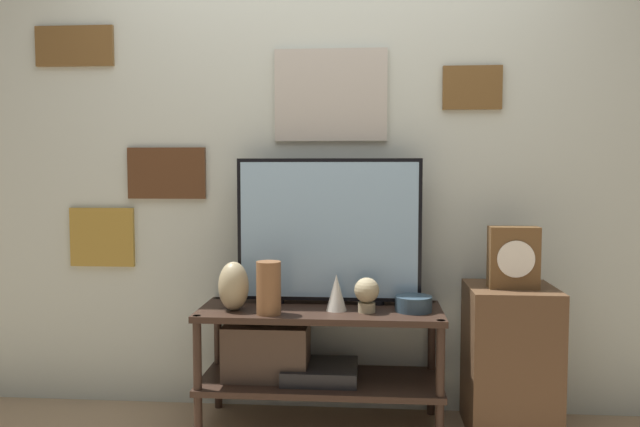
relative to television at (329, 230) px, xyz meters
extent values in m
cube|color=beige|center=(-0.03, 0.18, 0.40)|extent=(6.40, 0.06, 2.70)
cube|color=#B2ADA3|center=(0.00, 0.13, 0.68)|extent=(0.57, 0.02, 0.46)
cube|color=#B2BCC6|center=(0.00, 0.13, 0.68)|extent=(0.54, 0.01, 0.43)
cube|color=brown|center=(0.71, 0.13, 0.71)|extent=(0.29, 0.02, 0.22)
cube|color=white|center=(0.71, 0.13, 0.71)|extent=(0.26, 0.01, 0.18)
cube|color=brown|center=(-1.34, 0.13, 0.94)|extent=(0.42, 0.02, 0.21)
cube|color=white|center=(-1.34, 0.13, 0.94)|extent=(0.38, 0.01, 0.17)
cube|color=#4C2D19|center=(-0.86, 0.13, 0.28)|extent=(0.41, 0.02, 0.27)
cube|color=#2D2D33|center=(-0.86, 0.13, 0.28)|extent=(0.38, 0.01, 0.23)
cube|color=olive|center=(-1.22, 0.13, -0.06)|extent=(0.35, 0.02, 0.31)
cube|color=white|center=(-1.22, 0.13, -0.06)|extent=(0.31, 0.01, 0.28)
cube|color=black|center=(-0.03, -0.10, -0.39)|extent=(1.17, 0.45, 0.03)
cube|color=black|center=(-0.03, -0.10, -0.73)|extent=(1.17, 0.45, 0.03)
cylinder|color=black|center=(-0.59, -0.29, -0.66)|extent=(0.04, 0.04, 0.58)
cylinder|color=black|center=(0.52, -0.29, -0.66)|extent=(0.04, 0.04, 0.58)
cylinder|color=black|center=(-0.59, 0.10, -0.66)|extent=(0.04, 0.04, 0.58)
cylinder|color=black|center=(0.52, 0.10, -0.66)|extent=(0.04, 0.04, 0.58)
cube|color=black|center=(-0.03, -0.10, -0.68)|extent=(0.36, 0.32, 0.07)
cube|color=#47382D|center=(-0.30, -0.10, -0.58)|extent=(0.41, 0.25, 0.27)
cylinder|color=black|center=(-0.25, 0.00, -0.36)|extent=(0.05, 0.05, 0.02)
cylinder|color=black|center=(0.25, 0.00, -0.36)|extent=(0.05, 0.05, 0.02)
cube|color=black|center=(0.00, 0.00, 0.00)|extent=(0.91, 0.04, 0.70)
cube|color=#8CB2D1|center=(0.00, -0.01, 0.00)|extent=(0.87, 0.01, 0.67)
cylinder|color=#2D4251|center=(0.41, -0.13, -0.33)|extent=(0.17, 0.17, 0.07)
cylinder|color=brown|center=(-0.26, -0.24, -0.25)|extent=(0.11, 0.11, 0.25)
ellipsoid|color=tan|center=(-0.44, -0.17, -0.25)|extent=(0.14, 0.15, 0.23)
cone|color=beige|center=(0.05, -0.14, -0.28)|extent=(0.10, 0.10, 0.17)
cylinder|color=tan|center=(0.19, -0.16, -0.35)|extent=(0.08, 0.08, 0.05)
sphere|color=tan|center=(0.19, -0.16, -0.27)|extent=(0.12, 0.12, 0.12)
cube|color=#513823|center=(0.87, -0.08, -0.60)|extent=(0.41, 0.42, 0.70)
cube|color=brown|center=(0.87, -0.12, -0.11)|extent=(0.23, 0.10, 0.29)
cylinder|color=white|center=(0.87, -0.17, -0.11)|extent=(0.17, 0.01, 0.17)
camera|label=1|loc=(0.20, -3.06, 0.30)|focal=35.00mm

